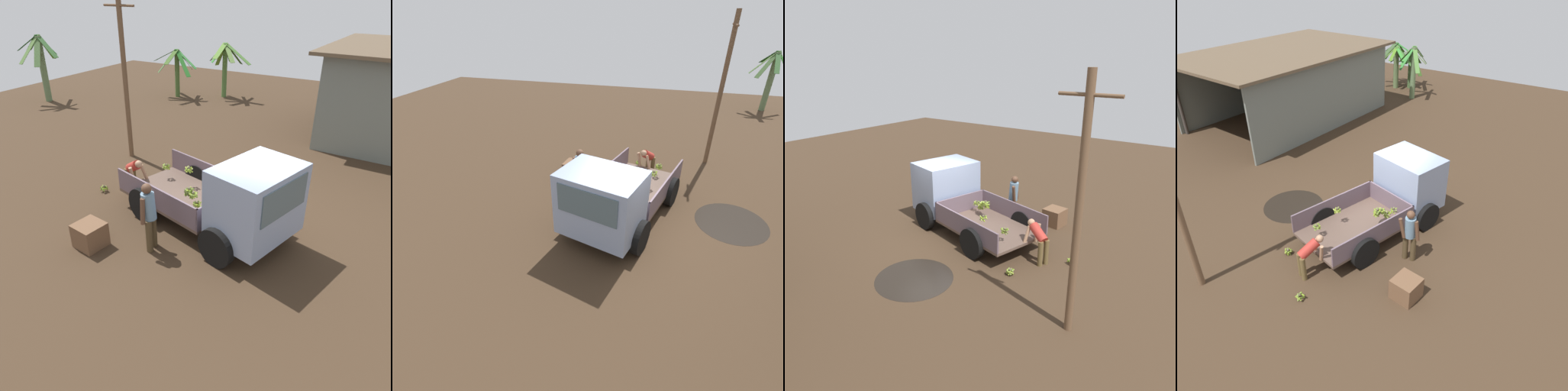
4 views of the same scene
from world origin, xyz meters
The scene contains 9 objects.
ground centered at (0.00, 0.00, 0.00)m, with size 36.00×36.00×0.00m, color #3F2D1E.
mud_patch_0 centered at (-1.39, 2.73, 0.00)m, with size 2.07×2.07×0.01m, color black.
cargo_truck centered at (0.05, -0.67, 1.11)m, with size 4.92×3.14×2.11m.
utility_pole centered at (-5.48, 2.19, 2.76)m, with size 1.16×0.17×5.35m.
person_foreground_visitor centered at (-1.58, -1.95, 0.94)m, with size 0.40×0.62×1.70m.
person_worker_loading centered at (-3.59, 0.00, 0.71)m, with size 0.80×0.68×1.18m.
banana_bunch_on_ground_0 centered at (-4.45, -0.40, 0.12)m, with size 0.24×0.24×0.21m.
banana_bunch_on_ground_1 centered at (-3.34, 1.09, 0.11)m, with size 0.25×0.25×0.20m.
wooden_crate_0 centered at (-2.87, -2.59, 0.30)m, with size 0.64×0.64×0.59m, color brown.
Camera 3 is at (-7.89, 8.75, 5.53)m, focal length 35.00 mm.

